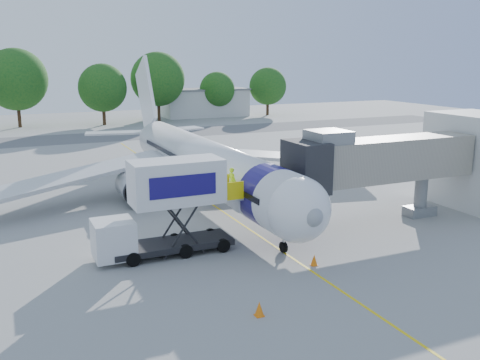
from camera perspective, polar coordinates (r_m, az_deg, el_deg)
name	(u,v)px	position (r m, az deg, el deg)	size (l,w,h in m)	color
ground	(222,211)	(39.73, -1.98, -3.29)	(160.00, 160.00, 0.00)	#999996
guidance_line	(222,211)	(39.73, -1.98, -3.29)	(0.15, 70.00, 0.01)	yellow
taxiway_strip	(111,136)	(79.43, -13.62, 4.54)	(120.00, 10.00, 0.01)	#59595B
aircraft	(202,162)	(42.77, -4.12, 1.92)	(34.17, 37.73, 11.35)	white
jet_bridge	(372,161)	(36.74, 13.85, 1.96)	(13.90, 3.20, 6.60)	gray
catering_hiloader	(166,208)	(30.62, -7.91, -3.00)	(8.52, 2.44, 5.50)	black
ground_tug	(441,303)	(25.49, 20.61, -12.13)	(3.46, 2.49, 1.25)	silver
safety_cone_a	(314,260)	(29.77, 7.91, -8.47)	(0.39, 0.39, 0.62)	orange
safety_cone_b	(259,309)	(24.13, 2.07, -13.59)	(0.43, 0.43, 0.68)	orange
outbuilding_right	(205,102)	(104.25, -3.79, 8.26)	(16.40, 7.40, 5.30)	silver
tree_c	(16,79)	(93.94, -22.80, 9.86)	(9.92, 9.92, 12.64)	#382314
tree_d	(103,88)	(93.00, -14.46, 9.50)	(7.99, 7.99, 10.19)	#382314
tree_e	(158,79)	(97.09, -8.76, 10.59)	(9.52, 9.52, 12.14)	#382314
tree_f	(217,90)	(102.62, -2.45, 9.61)	(6.69, 6.69, 8.53)	#382314
tree_g	(268,86)	(106.21, 2.98, 9.96)	(7.27, 7.27, 9.26)	#382314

